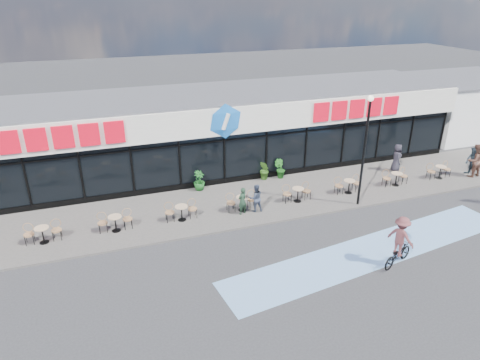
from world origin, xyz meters
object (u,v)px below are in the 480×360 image
object	(u,v)px
potted_plant_left	(199,181)
patron_right	(256,198)
potted_plant_mid	(265,170)
potted_plant_right	(280,169)
patron_left	(242,201)
pedestrian_a	(472,162)
pedestrian_b	(397,158)
pedestrian_c	(474,160)
cyclist_a	(399,245)
lamp_post	(365,143)

from	to	relation	value
potted_plant_left	patron_right	xyz separation A→B (m)	(2.03, -3.30, 0.17)
potted_plant_mid	potted_plant_right	xyz separation A→B (m)	(0.94, -0.01, -0.02)
patron_left	pedestrian_a	bearing A→B (deg)	155.88
patron_left	pedestrian_b	size ratio (longest dim) A/B	0.83
potted_plant_right	pedestrian_c	size ratio (longest dim) A/B	0.56
potted_plant_left	pedestrian_b	world-z (taller)	pedestrian_b
patron_left	potted_plant_left	bearing A→B (deg)	-93.03
pedestrian_b	cyclist_a	distance (m)	9.97
potted_plant_mid	cyclist_a	bearing A→B (deg)	-78.06
patron_left	pedestrian_b	world-z (taller)	pedestrian_b
potted_plant_left	potted_plant_right	world-z (taller)	potted_plant_right
potted_plant_left	patron_left	distance (m)	3.61
pedestrian_a	cyclist_a	distance (m)	11.35
potted_plant_right	patron_left	size ratio (longest dim) A/B	0.79
potted_plant_right	pedestrian_c	bearing A→B (deg)	-17.83
pedestrian_b	potted_plant_left	bearing A→B (deg)	106.63
potted_plant_mid	pedestrian_a	world-z (taller)	pedestrian_a
pedestrian_c	patron_right	bearing A→B (deg)	-2.46
potted_plant_mid	patron_right	size ratio (longest dim) A/B	0.81
pedestrian_b	potted_plant_mid	bearing A→B (deg)	103.11
patron_left	patron_right	world-z (taller)	patron_right
potted_plant_right	cyclist_a	world-z (taller)	cyclist_a
patron_right	potted_plant_left	bearing A→B (deg)	-54.77
lamp_post	pedestrian_c	bearing A→B (deg)	6.34
patron_right	pedestrian_b	distance (m)	10.02
potted_plant_mid	pedestrian_c	xyz separation A→B (m)	(11.70, -3.47, 0.41)
pedestrian_a	pedestrian_c	bearing A→B (deg)	39.07
potted_plant_right	patron_left	world-z (taller)	patron_left
potted_plant_left	potted_plant_mid	xyz separation A→B (m)	(3.87, 0.09, 0.03)
patron_right	pedestrian_b	bearing A→B (deg)	-164.57
patron_left	cyclist_a	distance (m)	7.41
potted_plant_left	cyclist_a	xyz separation A→B (m)	(5.84, -9.22, 0.27)
potted_plant_left	patron_right	size ratio (longest dim) A/B	0.76
potted_plant_left	pedestrian_a	bearing A→B (deg)	-12.02
potted_plant_mid	pedestrian_b	xyz separation A→B (m)	(7.96, -1.34, 0.27)
lamp_post	potted_plant_right	xyz separation A→B (m)	(-2.42, 4.39, -2.74)
potted_plant_mid	pedestrian_b	distance (m)	8.08
potted_plant_mid	patron_left	size ratio (longest dim) A/B	0.82
potted_plant_right	pedestrian_a	size ratio (longest dim) A/B	0.64
lamp_post	patron_right	xyz separation A→B (m)	(-5.21, 1.01, -2.58)
potted_plant_left	pedestrian_b	bearing A→B (deg)	-6.06
lamp_post	patron_right	world-z (taller)	lamp_post
pedestrian_a	patron_left	bearing A→B (deg)	-82.12
potted_plant_left	pedestrian_c	distance (m)	15.94
lamp_post	pedestrian_a	distance (m)	8.69
pedestrian_a	pedestrian_b	distance (m)	4.22
potted_plant_mid	pedestrian_a	size ratio (longest dim) A/B	0.67
potted_plant_right	pedestrian_b	xyz separation A→B (m)	(7.02, -1.33, 0.29)
potted_plant_left	pedestrian_b	xyz separation A→B (m)	(11.83, -1.26, 0.30)
cyclist_a	potted_plant_mid	bearing A→B (deg)	101.94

